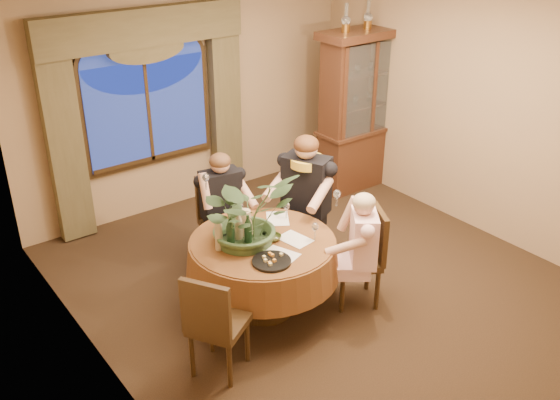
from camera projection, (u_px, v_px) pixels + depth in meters
floor at (318, 280)px, 6.44m from camera, size 5.00×5.00×0.00m
wall_back at (190, 93)px, 7.61m from camera, size 4.50×0.00×4.50m
wall_right at (474, 110)px, 7.03m from camera, size 0.00×5.00×5.00m
window at (148, 112)px, 7.28m from camera, size 1.62×0.10×1.32m
arched_transom at (142, 45)px, 6.94m from camera, size 1.60×0.06×0.44m
drapery_left at (64, 141)px, 6.74m from camera, size 0.38×0.14×2.32m
drapery_right at (225, 106)px, 7.85m from camera, size 0.38×0.14×2.32m
swag_valance at (143, 27)px, 6.79m from camera, size 2.45×0.16×0.42m
dining_table at (263, 275)px, 5.85m from camera, size 1.86×1.86×0.75m
china_cabinet at (362, 110)px, 8.15m from camera, size 1.30×0.51×2.09m
oil_lamp_left at (346, 18)px, 7.42m from camera, size 0.11×0.11×0.34m
oil_lamp_center at (368, 15)px, 7.61m from camera, size 0.11×0.11×0.34m
oil_lamp_right at (389, 12)px, 7.81m from camera, size 0.11×0.11×0.34m
chair_right at (357, 258)px, 5.92m from camera, size 0.57×0.57×0.96m
chair_back_right at (300, 220)px, 6.61m from camera, size 0.58×0.58×0.96m
chair_back at (223, 222)px, 6.56m from camera, size 0.48×0.48×0.96m
chair_front_left at (219, 321)px, 5.04m from camera, size 0.58×0.58×0.96m
person_pink at (363, 253)px, 5.75m from camera, size 0.58×0.59×1.22m
person_back at (221, 209)px, 6.49m from camera, size 0.51×0.48×1.27m
person_scarf at (306, 202)px, 6.42m from camera, size 0.66×0.68×1.47m
stoneware_vase at (245, 225)px, 5.64m from camera, size 0.16×0.16×0.29m
centerpiece_plant at (246, 183)px, 5.43m from camera, size 0.87×0.96×0.75m
olive_bowl at (273, 237)px, 5.68m from camera, size 0.15×0.15×0.05m
cheese_platter at (272, 261)px, 5.33m from camera, size 0.34×0.34×0.02m
wine_bottle_0 at (219, 233)px, 5.46m from camera, size 0.07×0.07×0.33m
wine_bottle_1 at (248, 232)px, 5.48m from camera, size 0.07×0.07×0.33m
wine_bottle_2 at (230, 234)px, 5.45m from camera, size 0.07×0.07×0.33m
wine_bottle_3 at (239, 228)px, 5.54m from camera, size 0.07×0.07×0.33m
tasting_paper_0 at (295, 239)px, 5.69m from camera, size 0.26×0.33×0.00m
tasting_paper_1 at (278, 219)px, 6.05m from camera, size 0.34×0.37×0.00m
tasting_paper_2 at (281, 255)px, 5.45m from camera, size 0.30×0.35×0.00m
wine_glass_person_pink at (315, 231)px, 5.64m from camera, size 0.07×0.07×0.18m
wine_glass_person_back at (240, 210)px, 6.02m from camera, size 0.07×0.07×0.18m
wine_glass_person_scarf at (286, 210)px, 6.02m from camera, size 0.07×0.07×0.18m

